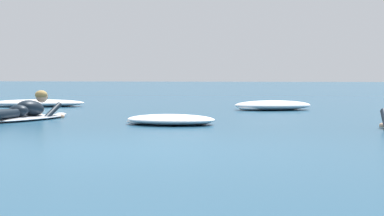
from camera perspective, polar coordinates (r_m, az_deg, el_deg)
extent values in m
plane|color=navy|center=(17.84, 3.25, -0.01)|extent=(120.00, 120.00, 0.00)
sphere|color=tan|center=(11.79, 13.60, -1.26)|extent=(0.09, 0.09, 0.09)
ellipsoid|color=silver|center=(13.53, -11.71, -0.70)|extent=(0.93, 2.31, 0.07)
ellipsoid|color=silver|center=(14.45, -9.48, -0.45)|extent=(0.24, 0.23, 0.06)
ellipsoid|color=black|center=(13.57, -11.61, 0.00)|extent=(0.49, 0.68, 0.34)
ellipsoid|color=black|center=(13.26, -12.44, -0.19)|extent=(0.38, 0.33, 0.20)
cylinder|color=black|center=(12.72, -13.56, -0.45)|extent=(0.22, 0.90, 0.14)
cylinder|color=black|center=(13.98, -11.63, -0.25)|extent=(0.18, 0.57, 0.32)
sphere|color=tan|center=(14.30, -10.85, -0.59)|extent=(0.09, 0.09, 0.09)
cylinder|color=black|center=(13.74, -10.11, -0.29)|extent=(0.18, 0.57, 0.32)
sphere|color=tan|center=(14.04, -9.39, -0.63)|extent=(0.09, 0.09, 0.09)
sphere|color=tan|center=(13.88, -10.81, 0.82)|extent=(0.21, 0.21, 0.21)
ellipsoid|color=#AD894C|center=(13.86, -10.86, 0.94)|extent=(0.25, 0.23, 0.16)
ellipsoid|color=white|center=(18.91, -11.15, 0.35)|extent=(2.41, 1.60, 0.17)
ellipsoid|color=white|center=(19.02, -9.45, 0.30)|extent=(0.94, 0.84, 0.12)
ellipsoid|color=white|center=(18.89, -13.18, 0.21)|extent=(0.81, 0.51, 0.10)
ellipsoid|color=white|center=(12.03, -1.54, -0.84)|extent=(1.64, 1.43, 0.16)
ellipsoid|color=white|center=(12.02, 0.30, -0.95)|extent=(0.54, 0.58, 0.11)
ellipsoid|color=white|center=(12.14, -3.54, -0.98)|extent=(0.60, 0.64, 0.09)
ellipsoid|color=white|center=(17.00, 5.87, 0.20)|extent=(2.01, 1.76, 0.20)
ellipsoid|color=white|center=(17.31, 6.98, 0.13)|extent=(0.81, 0.80, 0.14)
ellipsoid|color=white|center=(16.74, 4.38, 0.01)|extent=(0.67, 0.66, 0.11)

